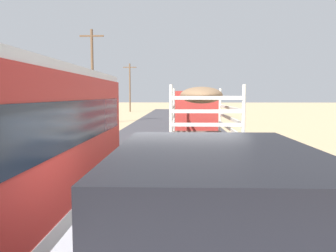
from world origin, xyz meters
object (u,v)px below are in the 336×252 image
livestock_truck (197,113)px  car_far (198,115)px  power_pole_far (130,86)px  power_pole_mid (92,74)px

livestock_truck → car_far: livestock_truck is taller
livestock_truck → power_pole_far: bearing=103.5°
car_far → power_pole_mid: (-9.85, -2.52, 3.94)m
car_far → power_pole_mid: power_pole_mid is taller
power_pole_mid → power_pole_far: (-0.00, 23.63, -0.45)m
power_pole_far → car_far: bearing=-65.0°
livestock_truck → car_far: size_ratio=2.20×
power_pole_mid → power_pole_far: size_ratio=1.11×
power_pole_mid → car_far: bearing=14.4°
livestock_truck → power_pole_far: 38.22m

